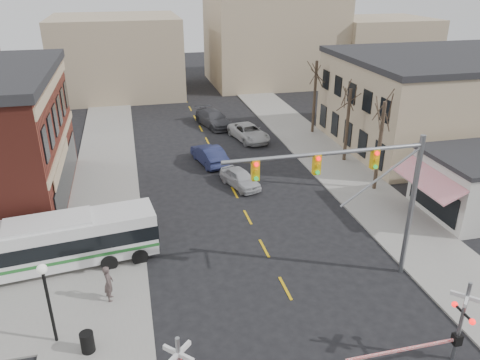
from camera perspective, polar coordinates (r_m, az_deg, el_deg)
The scene contains 18 objects.
ground at distance 24.00m, azimuth 7.12°, elevation -15.80°, with size 160.00×160.00×0.00m, color black.
sidewalk_west at distance 40.15m, azimuth -15.99°, elevation 0.85°, with size 5.00×60.00×0.12m, color gray.
sidewalk_east at distance 43.35m, azimuth 9.86°, elevation 3.20°, with size 5.00×60.00×0.12m, color gray.
tan_building at distance 48.36m, azimuth 24.18°, elevation 8.86°, with size 20.30×15.30×8.50m.
tree_east_a at distance 35.94m, azimuth 16.63°, elevation 3.92°, with size 0.28×0.28×6.75m.
tree_east_b at distance 41.14m, azimuth 12.93°, elevation 6.53°, with size 0.28×0.28×6.30m.
tree_east_c at distance 48.10m, azimuth 9.07°, elevation 9.94°, with size 0.28×0.28×7.20m.
transit_bus at distance 27.89m, azimuth -22.00°, elevation -7.14°, with size 11.59×3.86×2.93m.
traffic_signal_mast at distance 23.95m, azimuth 15.11°, elevation -0.31°, with size 10.23×0.30×8.00m.
rr_crossing_east at distance 22.05m, azimuth 24.42°, elevation -15.77°, with size 5.60×1.36×4.00m.
street_lamp at distance 21.99m, azimuth -22.60°, elevation -11.96°, with size 0.44×0.44×4.07m.
trash_bin at distance 22.49m, azimuth -18.11°, elevation -18.27°, with size 0.60×0.60×0.97m, color black.
car_a at distance 36.04m, azimuth -0.00°, elevation 0.24°, with size 1.66×4.14×1.41m, color #B1B2B6.
car_b at distance 40.43m, azimuth -3.79°, elevation 3.10°, with size 1.74×4.98×1.64m, color #1B2144.
car_c at distance 46.20m, azimuth 1.07°, elevation 5.82°, with size 2.53×5.49×1.53m, color #B3B3B3.
car_d at distance 50.50m, azimuth -3.24°, elevation 7.49°, with size 2.34×5.75×1.67m, color #404146.
pedestrian_near at distance 24.76m, azimuth -15.73°, elevation -12.01°, with size 0.71×0.47×1.96m, color #4C3E3D.
pedestrian_far at distance 28.09m, azimuth -19.64°, elevation -8.13°, with size 0.85×0.66×1.74m, color #343258.
Camera 1 is at (-7.05, -17.03, 15.37)m, focal length 35.00 mm.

